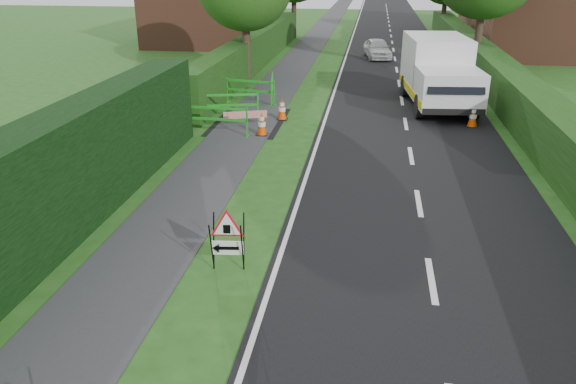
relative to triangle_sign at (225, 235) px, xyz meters
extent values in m
plane|color=#214E16|center=(1.25, -0.84, -0.72)|extent=(120.00, 120.00, 0.00)
cube|color=black|center=(3.75, 34.16, -0.72)|extent=(6.00, 90.00, 0.02)
cube|color=#2D2D30|center=(-1.75, 34.16, -0.72)|extent=(2.00, 90.00, 0.02)
cube|color=black|center=(-3.75, -0.84, -0.72)|extent=(1.10, 18.00, 2.50)
cube|color=#14380F|center=(-3.75, 21.16, -0.72)|extent=(1.00, 24.00, 1.80)
cube|color=#14380F|center=(7.75, 15.16, -0.72)|extent=(1.20, 50.00, 1.50)
cube|color=brown|center=(-8.75, 29.16, 2.03)|extent=(7.00, 7.00, 5.50)
cube|color=brown|center=(12.25, 27.16, 2.03)|extent=(7.00, 7.00, 5.50)
cylinder|color=#2D2116|center=(-3.35, 17.16, 0.59)|extent=(0.36, 0.36, 2.62)
cylinder|color=#2D2116|center=(7.65, 21.16, 0.76)|extent=(0.36, 0.36, 2.97)
cylinder|color=#2D2116|center=(-3.35, 33.16, 0.68)|extent=(0.36, 0.36, 2.80)
cylinder|color=#2D2116|center=(7.65, 37.16, 0.50)|extent=(0.36, 0.36, 2.45)
cylinder|color=black|center=(-0.23, -0.14, -0.19)|extent=(0.06, 0.32, 1.04)
cylinder|color=black|center=(-0.26, 0.12, -0.19)|extent=(0.06, 0.32, 1.04)
cylinder|color=black|center=(0.33, -0.08, -0.19)|extent=(0.06, 0.32, 1.04)
cylinder|color=black|center=(0.30, 0.18, -0.19)|extent=(0.06, 0.32, 1.04)
cube|color=white|center=(0.03, 0.00, -0.26)|extent=(0.58, 0.08, 0.28)
cube|color=black|center=(0.04, -0.01, -0.26)|extent=(0.41, 0.06, 0.07)
cone|color=black|center=(-0.19, -0.04, -0.26)|extent=(0.15, 0.18, 0.17)
cube|color=black|center=(0.04, -0.02, 0.14)|extent=(0.13, 0.02, 0.17)
cube|color=silver|center=(4.95, 14.36, 0.80)|extent=(2.53, 3.74, 2.12)
cube|color=silver|center=(5.22, 11.69, 0.39)|extent=(2.41, 2.49, 1.30)
cube|color=black|center=(5.32, 10.60, 0.71)|extent=(1.95, 0.44, 0.59)
cube|color=yellow|center=(3.95, 13.23, -0.04)|extent=(0.55, 5.41, 0.26)
cube|color=yellow|center=(6.16, 13.45, -0.04)|extent=(0.55, 5.41, 0.26)
cube|color=black|center=(5.32, 10.61, -0.20)|extent=(2.16, 0.34, 0.22)
cylinder|color=black|center=(4.24, 11.54, -0.28)|extent=(0.35, 0.90, 0.88)
cylinder|color=black|center=(6.20, 11.73, -0.28)|extent=(0.35, 0.90, 0.88)
cylinder|color=black|center=(3.89, 15.06, -0.28)|extent=(0.35, 0.90, 0.88)
cylinder|color=black|center=(5.86, 15.25, -0.28)|extent=(0.35, 0.90, 0.88)
cube|color=black|center=(6.00, 10.65, -0.70)|extent=(0.38, 0.38, 0.04)
cone|color=#DF4407|center=(6.00, 10.65, -0.31)|extent=(0.32, 0.32, 0.75)
cylinder|color=white|center=(6.00, 10.65, -0.35)|extent=(0.25, 0.25, 0.14)
cylinder|color=white|center=(6.00, 10.65, -0.16)|extent=(0.17, 0.17, 0.10)
cube|color=black|center=(6.26, 12.57, -0.70)|extent=(0.38, 0.38, 0.04)
cone|color=#DF4407|center=(6.26, 12.57, -0.31)|extent=(0.32, 0.32, 0.75)
cylinder|color=white|center=(6.26, 12.57, -0.35)|extent=(0.25, 0.25, 0.14)
cylinder|color=white|center=(6.26, 12.57, -0.16)|extent=(0.17, 0.17, 0.10)
cube|color=black|center=(6.00, 14.42, -0.70)|extent=(0.38, 0.38, 0.04)
cone|color=#DF4407|center=(6.00, 14.42, -0.31)|extent=(0.32, 0.32, 0.75)
cylinder|color=white|center=(6.00, 14.42, -0.35)|extent=(0.25, 0.25, 0.14)
cylinder|color=white|center=(6.00, 14.42, -0.16)|extent=(0.17, 0.17, 0.10)
cube|color=black|center=(-0.99, 8.60, -0.70)|extent=(0.38, 0.38, 0.04)
cone|color=#DF4407|center=(-0.99, 8.60, -0.31)|extent=(0.32, 0.32, 0.75)
cylinder|color=white|center=(-0.99, 8.60, -0.35)|extent=(0.25, 0.25, 0.14)
cylinder|color=white|center=(-0.99, 8.60, -0.16)|extent=(0.17, 0.17, 0.10)
cube|color=black|center=(-0.65, 10.62, -0.70)|extent=(0.38, 0.38, 0.04)
cone|color=#DF4407|center=(-0.65, 10.62, -0.31)|extent=(0.32, 0.32, 0.75)
cylinder|color=white|center=(-0.65, 10.62, -0.35)|extent=(0.25, 0.25, 0.14)
cylinder|color=white|center=(-0.65, 10.62, -0.16)|extent=(0.17, 0.17, 0.10)
cube|color=#1B961C|center=(-3.42, 8.41, -0.22)|extent=(0.05, 0.05, 1.00)
cube|color=#1B961C|center=(-1.42, 8.31, -0.22)|extent=(0.05, 0.05, 1.00)
cube|color=#1B961C|center=(-2.42, 8.36, 0.20)|extent=(2.00, 0.15, 0.08)
cube|color=#1B961C|center=(-2.42, 8.36, -0.17)|extent=(2.00, 0.15, 0.08)
cube|color=#1B961C|center=(-3.42, 8.41, -0.70)|extent=(0.08, 0.35, 0.04)
cube|color=#1B961C|center=(-1.42, 8.31, -0.70)|extent=(0.08, 0.35, 0.04)
cube|color=#1B961C|center=(-3.45, 10.05, -0.22)|extent=(0.06, 0.06, 1.00)
cube|color=#1B961C|center=(-1.50, 10.51, -0.22)|extent=(0.06, 0.06, 1.00)
cube|color=#1B961C|center=(-2.48, 10.28, 0.20)|extent=(1.96, 0.51, 0.08)
cube|color=#1B961C|center=(-2.48, 10.28, -0.17)|extent=(1.96, 0.51, 0.08)
cube|color=#1B961C|center=(-3.45, 10.05, -0.70)|extent=(0.14, 0.35, 0.04)
cube|color=#1B961C|center=(-1.50, 10.51, -0.70)|extent=(0.14, 0.35, 0.04)
cube|color=#1B961C|center=(-3.24, 12.91, -0.22)|extent=(0.06, 0.06, 1.00)
cube|color=#1B961C|center=(-1.27, 12.55, -0.22)|extent=(0.06, 0.06, 1.00)
cube|color=#1B961C|center=(-2.26, 12.73, 0.20)|extent=(1.98, 0.41, 0.08)
cube|color=#1B961C|center=(-2.26, 12.73, -0.17)|extent=(1.98, 0.41, 0.08)
cube|color=#1B961C|center=(-3.24, 12.91, -0.70)|extent=(0.12, 0.36, 0.04)
cube|color=#1B961C|center=(-1.27, 12.55, -0.70)|extent=(0.12, 0.36, 0.04)
cube|color=#1B961C|center=(-1.35, 12.47, -0.22)|extent=(0.06, 0.06, 1.00)
cube|color=#1B961C|center=(-1.65, 14.45, -0.22)|extent=(0.06, 0.06, 1.00)
cube|color=#1B961C|center=(-1.50, 13.46, 0.20)|extent=(0.36, 1.98, 0.08)
cube|color=#1B961C|center=(-1.50, 13.46, -0.17)|extent=(0.36, 1.98, 0.08)
cube|color=#1B961C|center=(-1.35, 12.47, -0.70)|extent=(0.36, 0.11, 0.04)
cube|color=#1B961C|center=(-1.65, 14.45, -0.70)|extent=(0.36, 0.11, 0.04)
cube|color=red|center=(-1.73, 9.43, -0.72)|extent=(1.44, 0.50, 0.25)
imported|color=silver|center=(2.72, 24.82, -0.16)|extent=(1.86, 3.45, 1.12)
camera|label=1|loc=(2.47, -8.86, 4.66)|focal=35.00mm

